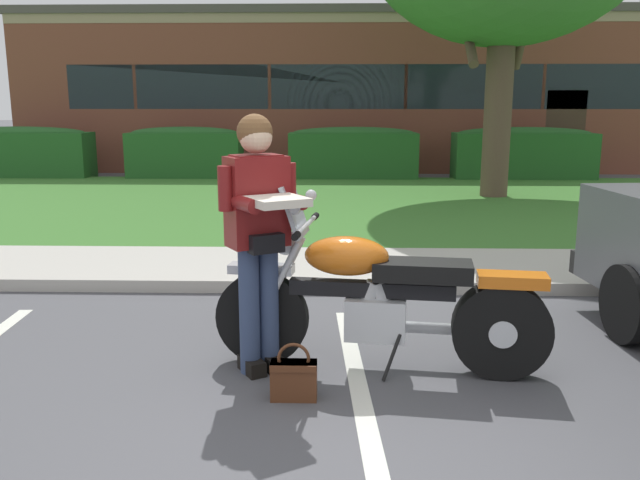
% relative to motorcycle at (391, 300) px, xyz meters
% --- Properties ---
extents(ground_plane, '(140.00, 140.00, 0.00)m').
position_rel_motorcycle_xyz_m(ground_plane, '(-0.36, -1.19, -0.49)').
color(ground_plane, '#4C4C51').
extents(curb_strip, '(60.00, 0.20, 0.12)m').
position_rel_motorcycle_xyz_m(curb_strip, '(-0.36, 1.88, -0.43)').
color(curb_strip, '#B7B2A8').
rests_on(curb_strip, ground).
extents(concrete_walk, '(60.00, 1.50, 0.08)m').
position_rel_motorcycle_xyz_m(concrete_walk, '(-0.36, 2.73, -0.45)').
color(concrete_walk, '#B7B2A8').
rests_on(concrete_walk, ground).
extents(grass_lawn, '(60.00, 7.88, 0.06)m').
position_rel_motorcycle_xyz_m(grass_lawn, '(-0.36, 7.42, -0.46)').
color(grass_lawn, '#3D752D').
rests_on(grass_lawn, ground).
extents(stall_stripe_1, '(0.38, 4.40, 0.01)m').
position_rel_motorcycle_xyz_m(stall_stripe_1, '(-0.18, -0.99, -0.49)').
color(stall_stripe_1, silver).
rests_on(stall_stripe_1, ground).
extents(motorcycle, '(2.24, 0.82, 1.26)m').
position_rel_motorcycle_xyz_m(motorcycle, '(0.00, 0.00, 0.00)').
color(motorcycle, black).
rests_on(motorcycle, ground).
extents(rider_person, '(0.60, 0.67, 1.70)m').
position_rel_motorcycle_xyz_m(rider_person, '(-0.87, -0.05, 0.52)').
color(rider_person, black).
rests_on(rider_person, ground).
extents(handbag, '(0.28, 0.13, 0.36)m').
position_rel_motorcycle_xyz_m(handbag, '(-0.62, -0.48, -0.34)').
color(handbag, '#562D19').
rests_on(handbag, ground).
extents(hedge_left, '(3.38, 0.90, 1.24)m').
position_rel_motorcycle_xyz_m(hedge_left, '(-7.97, 11.37, 0.16)').
color(hedge_left, '#235623').
rests_on(hedge_left, ground).
extents(hedge_center_left, '(2.66, 0.90, 1.24)m').
position_rel_motorcycle_xyz_m(hedge_center_left, '(-4.00, 11.37, 0.16)').
color(hedge_center_left, '#235623').
rests_on(hedge_center_left, ground).
extents(hedge_center_right, '(3.00, 0.90, 1.24)m').
position_rel_motorcycle_xyz_m(hedge_center_right, '(-0.02, 11.37, 0.16)').
color(hedge_center_right, '#235623').
rests_on(hedge_center_right, ground).
extents(hedge_right, '(3.24, 0.90, 1.24)m').
position_rel_motorcycle_xyz_m(hedge_right, '(3.96, 11.37, 0.16)').
color(hedge_right, '#235623').
rests_on(hedge_right, ground).
extents(brick_building, '(20.35, 10.21, 4.17)m').
position_rel_motorcycle_xyz_m(brick_building, '(1.32, 17.79, 1.60)').
color(brick_building, brown).
rests_on(brick_building, ground).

